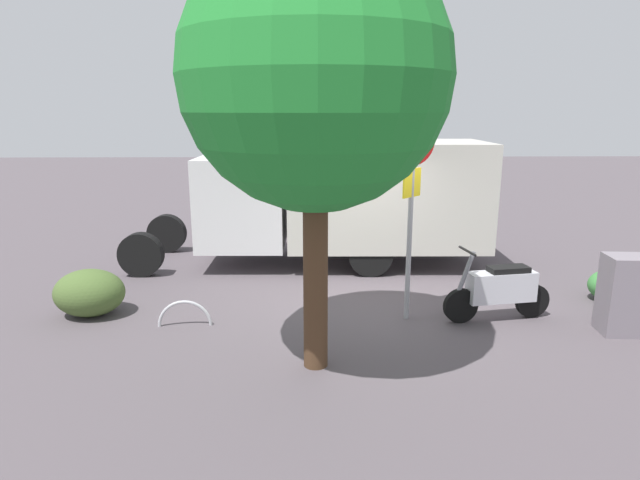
# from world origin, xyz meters

# --- Properties ---
(ground_plane) EXTENTS (60.00, 60.00, 0.00)m
(ground_plane) POSITION_xyz_m (0.00, 0.00, 0.00)
(ground_plane) COLOR #4E454B
(box_truck_near) EXTENTS (7.65, 2.33, 2.66)m
(box_truck_near) POSITION_xyz_m (0.34, -2.71, 1.52)
(box_truck_near) COLOR black
(box_truck_near) RESTS_ON ground
(motorcycle) EXTENTS (1.80, 0.62, 1.20)m
(motorcycle) POSITION_xyz_m (-2.07, 0.64, 0.52)
(motorcycle) COLOR black
(motorcycle) RESTS_ON ground
(stop_sign) EXTENTS (0.71, 0.33, 3.24)m
(stop_sign) POSITION_xyz_m (-0.59, 0.56, 2.16)
(stop_sign) COLOR #9E9EA3
(stop_sign) RESTS_ON ground
(street_tree) EXTENTS (3.22, 3.22, 5.31)m
(street_tree) POSITION_xyz_m (0.92, 2.16, 3.68)
(street_tree) COLOR #47301E
(street_tree) RESTS_ON ground
(utility_cabinet) EXTENTS (0.75, 0.56, 1.21)m
(utility_cabinet) POSITION_xyz_m (-3.79, 1.20, 0.61)
(utility_cabinet) COLOR slate
(utility_cabinet) RESTS_ON ground
(bike_rack_hoop) EXTENTS (0.85, 0.09, 0.85)m
(bike_rack_hoop) POSITION_xyz_m (2.95, 0.79, 0.00)
(bike_rack_hoop) COLOR #B7B7BC
(bike_rack_hoop) RESTS_ON ground
(shrub_near_sign) EXTENTS (1.14, 0.93, 0.78)m
(shrub_near_sign) POSITION_xyz_m (4.61, 0.29, 0.39)
(shrub_near_sign) COLOR #455D2B
(shrub_near_sign) RESTS_ON ground
(shrub_mid_verge) EXTENTS (0.83, 0.68, 0.56)m
(shrub_mid_verge) POSITION_xyz_m (-4.39, -0.19, 0.28)
(shrub_mid_verge) COLOR #397C3A
(shrub_mid_verge) RESTS_ON ground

